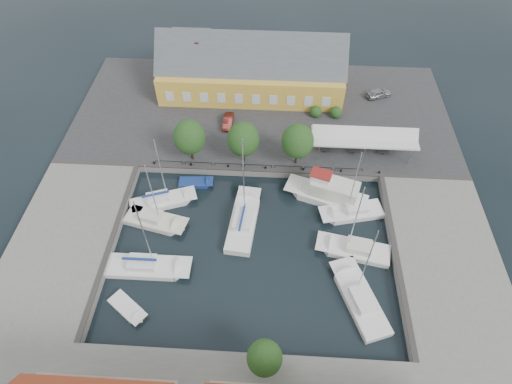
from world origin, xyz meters
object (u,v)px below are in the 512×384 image
east_boat_a (353,213)px  launch_sw (128,308)px  car_silver (379,93)px  car_red (228,121)px  tent_canopy (364,138)px  west_boat_b (155,221)px  east_boat_b (355,250)px  west_boat_d (147,267)px  launch_nw (195,183)px  warehouse (248,70)px  east_boat_c (360,300)px  center_sailboat (243,222)px  trawler (329,194)px  west_boat_a (162,202)px

east_boat_a → launch_sw: 28.49m
car_silver → car_red: bearing=86.4°
tent_canopy → west_boat_b: (-26.16, -12.85, -3.42)m
east_boat_b → west_boat_d: west_boat_d is taller
west_boat_b → launch_nw: 7.72m
east_boat_a → west_boat_d: (-23.73, -9.22, 0.01)m
warehouse → car_silver: 20.84m
tent_canopy → west_boat_d: 32.27m
east_boat_c → launch_sw: bearing=-174.7°
tent_canopy → center_sailboat: size_ratio=1.03×
tent_canopy → trawler: (-4.72, -7.85, -2.67)m
warehouse → west_boat_b: size_ratio=2.65×
east_boat_c → launch_nw: (-20.02, 15.73, -0.17)m
west_boat_b → east_boat_a: bearing=6.4°
east_boat_a → west_boat_a: size_ratio=1.01×
east_boat_c → launch_nw: size_ratio=2.57×
warehouse → west_boat_a: west_boat_a is taller
tent_canopy → west_boat_d: west_boat_d is taller
center_sailboat → west_boat_d: center_sailboat is taller
warehouse → center_sailboat: bearing=-87.2°
tent_canopy → east_boat_c: east_boat_c is taller
center_sailboat → east_boat_b: 13.56m
east_boat_b → launch_sw: east_boat_b is taller
warehouse → car_red: size_ratio=7.52×
car_red → west_boat_b: size_ratio=0.35×
west_boat_d → center_sailboat: bearing=33.8°
warehouse → west_boat_d: 34.65m
trawler → east_boat_c: east_boat_c is taller
warehouse → car_red: bearing=-104.1°
tent_canopy → west_boat_a: 27.92m
trawler → launch_sw: size_ratio=2.29×
west_boat_b → launch_nw: west_boat_b is taller
east_boat_a → east_boat_b: 5.57m
car_red → launch_nw: car_red is taller
west_boat_a → launch_sw: size_ratio=2.36×
warehouse → west_boat_b: bearing=-109.7°
launch_sw → launch_nw: bearing=76.1°
trawler → west_boat_b: (-21.44, -5.00, -0.76)m
car_silver → warehouse: bearing=64.4°
trawler → west_boat_a: west_boat_a is taller
west_boat_d → launch_sw: bearing=-101.7°
center_sailboat → west_boat_b: (-10.85, -0.40, -0.10)m
trawler → east_boat_b: (2.58, -7.84, -0.76)m
east_boat_a → launch_nw: (-20.30, 3.89, -0.17)m
tent_canopy → launch_nw: (-22.18, -6.24, -3.59)m
east_boat_c → west_boat_b: 25.67m
car_silver → west_boat_a: 37.64m
warehouse → west_boat_b: (-9.56, -26.71, -4.17)m
east_boat_b → warehouse: bearing=116.1°
trawler → launch_sw: (-21.90, -16.39, -0.93)m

